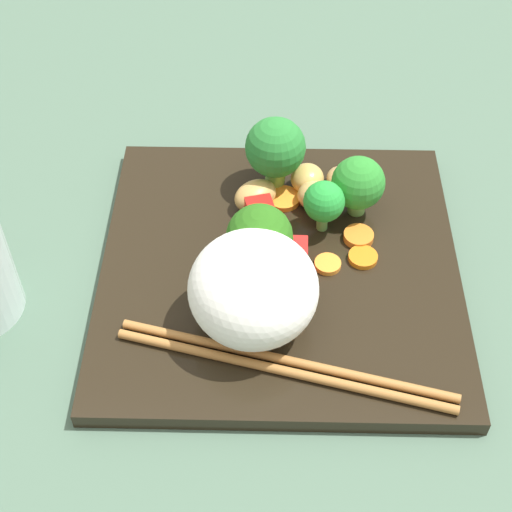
% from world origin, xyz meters
% --- Properties ---
extents(ground_plane, '(1.10, 1.10, 0.02)m').
position_xyz_m(ground_plane, '(0.00, 0.00, -0.01)').
color(ground_plane, '#496552').
extents(square_plate, '(0.28, 0.28, 0.01)m').
position_xyz_m(square_plate, '(0.00, 0.00, 0.01)').
color(square_plate, black).
rests_on(square_plate, ground_plane).
extents(rice_mound, '(0.10, 0.10, 0.07)m').
position_xyz_m(rice_mound, '(0.02, 0.05, 0.05)').
color(rice_mound, white).
rests_on(rice_mound, square_plate).
extents(broccoli_floret_0, '(0.03, 0.03, 0.05)m').
position_xyz_m(broccoli_floret_0, '(-0.03, -0.04, 0.04)').
color(broccoli_floret_0, '#62A24C').
rests_on(broccoli_floret_0, square_plate).
extents(broccoli_floret_1, '(0.04, 0.04, 0.05)m').
position_xyz_m(broccoli_floret_1, '(-0.06, -0.06, 0.04)').
color(broccoli_floret_1, '#6DAE4E').
rests_on(broccoli_floret_1, square_plate).
extents(broccoli_floret_2, '(0.05, 0.05, 0.06)m').
position_xyz_m(broccoli_floret_2, '(0.01, -0.09, 0.05)').
color(broccoli_floret_2, '#7DBA4E').
rests_on(broccoli_floret_2, square_plate).
extents(broccoli_floret_3, '(0.05, 0.05, 0.06)m').
position_xyz_m(broccoli_floret_3, '(0.02, 0.01, 0.05)').
color(broccoli_floret_3, '#7BC05D').
rests_on(broccoli_floret_3, square_plate).
extents(carrot_slice_0, '(0.02, 0.02, 0.01)m').
position_xyz_m(carrot_slice_0, '(-0.00, -0.02, 0.02)').
color(carrot_slice_0, orange).
rests_on(carrot_slice_0, square_plate).
extents(carrot_slice_1, '(0.04, 0.04, 0.00)m').
position_xyz_m(carrot_slice_1, '(-0.00, -0.07, 0.02)').
color(carrot_slice_1, orange).
rests_on(carrot_slice_1, square_plate).
extents(carrot_slice_2, '(0.03, 0.03, 0.01)m').
position_xyz_m(carrot_slice_2, '(-0.06, -0.03, 0.02)').
color(carrot_slice_2, orange).
rests_on(carrot_slice_2, square_plate).
extents(carrot_slice_3, '(0.03, 0.03, 0.00)m').
position_xyz_m(carrot_slice_3, '(-0.06, -0.01, 0.02)').
color(carrot_slice_3, orange).
rests_on(carrot_slice_3, square_plate).
extents(carrot_slice_4, '(0.02, 0.02, 0.00)m').
position_xyz_m(carrot_slice_4, '(-0.04, 0.00, 0.02)').
color(carrot_slice_4, orange).
rests_on(carrot_slice_4, square_plate).
extents(pepper_chunk_0, '(0.03, 0.03, 0.02)m').
position_xyz_m(pepper_chunk_0, '(0.02, -0.04, 0.02)').
color(pepper_chunk_0, red).
rests_on(pepper_chunk_0, square_plate).
extents(pepper_chunk_1, '(0.02, 0.03, 0.02)m').
position_xyz_m(pepper_chunk_1, '(-0.01, 0.00, 0.02)').
color(pepper_chunk_1, red).
rests_on(pepper_chunk_1, square_plate).
extents(chicken_piece_0, '(0.03, 0.03, 0.02)m').
position_xyz_m(chicken_piece_0, '(-0.02, -0.09, 0.02)').
color(chicken_piece_0, tan).
rests_on(chicken_piece_0, square_plate).
extents(chicken_piece_1, '(0.05, 0.04, 0.02)m').
position_xyz_m(chicken_piece_1, '(0.02, -0.06, 0.02)').
color(chicken_piece_1, tan).
rests_on(chicken_piece_1, square_plate).
extents(chicken_piece_2, '(0.02, 0.03, 0.02)m').
position_xyz_m(chicken_piece_2, '(-0.04, -0.09, 0.02)').
color(chicken_piece_2, '#AE834F').
rests_on(chicken_piece_2, square_plate).
extents(chicken_piece_3, '(0.04, 0.04, 0.02)m').
position_xyz_m(chicken_piece_3, '(-0.03, -0.06, 0.02)').
color(chicken_piece_3, tan).
rests_on(chicken_piece_3, square_plate).
extents(chicken_piece_4, '(0.03, 0.03, 0.01)m').
position_xyz_m(chicken_piece_4, '(0.02, -0.02, 0.02)').
color(chicken_piece_4, tan).
rests_on(chicken_piece_4, square_plate).
extents(chopstick_pair, '(0.23, 0.06, 0.01)m').
position_xyz_m(chopstick_pair, '(-0.01, 0.09, 0.02)').
color(chopstick_pair, '#A46D36').
rests_on(chopstick_pair, square_plate).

